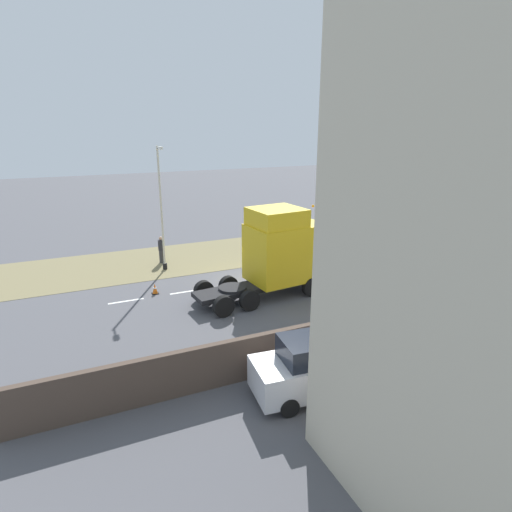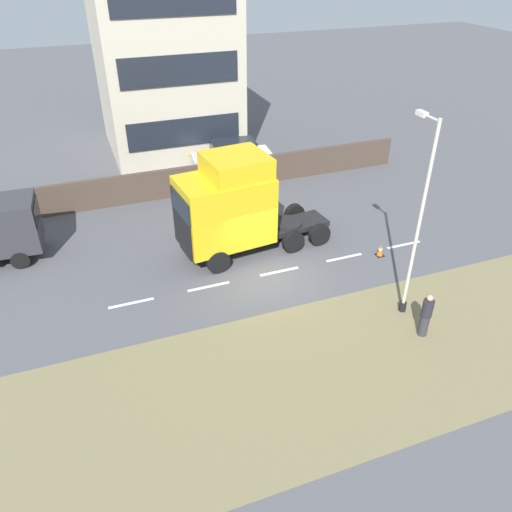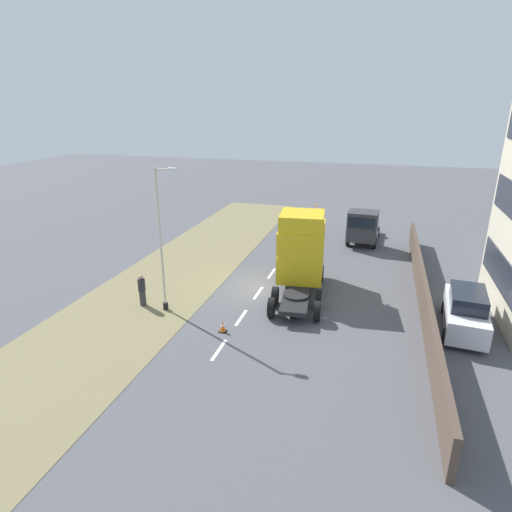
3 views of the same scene
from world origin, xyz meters
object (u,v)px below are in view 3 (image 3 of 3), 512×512
(lorry_cab, at_px, (301,251))
(pedestrian, at_px, (142,290))
(traffic_cone_lead, at_px, (223,326))
(parked_car, at_px, (466,311))
(lamp_post, at_px, (163,246))
(flatbed_truck, at_px, (363,227))

(lorry_cab, relative_size, pedestrian, 4.10)
(traffic_cone_lead, bearing_deg, pedestrian, 163.91)
(parked_car, distance_m, lamp_post, 15.21)
(flatbed_truck, bearing_deg, pedestrian, 55.43)
(flatbed_truck, distance_m, traffic_cone_lead, 16.75)
(parked_car, bearing_deg, pedestrian, -167.99)
(lorry_cab, height_order, traffic_cone_lead, lorry_cab)
(flatbed_truck, xyz_separation_m, traffic_cone_lead, (-5.69, -15.71, -1.19))
(flatbed_truck, height_order, lamp_post, lamp_post)
(parked_car, height_order, lamp_post, lamp_post)
(lorry_cab, height_order, flatbed_truck, lorry_cab)
(pedestrian, bearing_deg, flatbed_truck, 52.55)
(lamp_post, xyz_separation_m, pedestrian, (-1.52, 0.12, -2.73))
(flatbed_truck, relative_size, traffic_cone_lead, 9.82)
(lamp_post, bearing_deg, pedestrian, 175.33)
(parked_car, distance_m, traffic_cone_lead, 11.71)
(pedestrian, height_order, traffic_cone_lead, pedestrian)
(lorry_cab, distance_m, lamp_post, 8.06)
(lorry_cab, bearing_deg, pedestrian, -154.63)
(flatbed_truck, bearing_deg, traffic_cone_lead, 72.98)
(lorry_cab, bearing_deg, traffic_cone_lead, -118.65)
(lorry_cab, bearing_deg, lamp_post, -148.14)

